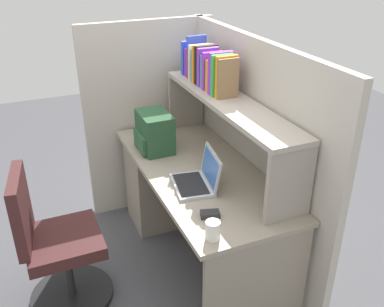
{
  "coord_description": "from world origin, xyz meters",
  "views": [
    {
      "loc": [
        2.26,
        -1.02,
        2.1
      ],
      "look_at": [
        0.0,
        -0.05,
        0.85
      ],
      "focal_mm": 40.44,
      "sensor_mm": 36.0,
      "label": 1
    }
  ],
  "objects_px": {
    "snack_canister": "(163,124)",
    "office_chair": "(55,250)",
    "computer_mouse": "(210,214)",
    "laptop": "(199,179)",
    "backpack": "(154,132)",
    "paper_cup": "(213,230)"
  },
  "relations": [
    {
      "from": "computer_mouse",
      "to": "office_chair",
      "type": "relative_size",
      "value": 0.11
    },
    {
      "from": "computer_mouse",
      "to": "snack_canister",
      "type": "xyz_separation_m",
      "value": [
        -1.18,
        0.15,
        0.05
      ]
    },
    {
      "from": "paper_cup",
      "to": "computer_mouse",
      "type": "bearing_deg",
      "value": 158.58
    },
    {
      "from": "computer_mouse",
      "to": "paper_cup",
      "type": "xyz_separation_m",
      "value": [
        0.17,
        -0.07,
        0.03
      ]
    },
    {
      "from": "computer_mouse",
      "to": "snack_canister",
      "type": "bearing_deg",
      "value": -170.68
    },
    {
      "from": "office_chair",
      "to": "computer_mouse",
      "type": "bearing_deg",
      "value": -112.95
    },
    {
      "from": "backpack",
      "to": "snack_canister",
      "type": "xyz_separation_m",
      "value": [
        -0.27,
        0.16,
        -0.07
      ]
    },
    {
      "from": "paper_cup",
      "to": "office_chair",
      "type": "xyz_separation_m",
      "value": [
        -0.66,
        -0.73,
        -0.39
      ]
    },
    {
      "from": "laptop",
      "to": "snack_canister",
      "type": "height_order",
      "value": "laptop"
    },
    {
      "from": "laptop",
      "to": "office_chair",
      "type": "xyz_separation_m",
      "value": [
        -0.16,
        -0.88,
        -0.39
      ]
    },
    {
      "from": "snack_canister",
      "to": "office_chair",
      "type": "relative_size",
      "value": 0.13
    },
    {
      "from": "computer_mouse",
      "to": "laptop",
      "type": "bearing_deg",
      "value": -176.62
    },
    {
      "from": "paper_cup",
      "to": "laptop",
      "type": "bearing_deg",
      "value": 163.68
    },
    {
      "from": "backpack",
      "to": "office_chair",
      "type": "xyz_separation_m",
      "value": [
        0.42,
        -0.79,
        -0.47
      ]
    },
    {
      "from": "backpack",
      "to": "paper_cup",
      "type": "xyz_separation_m",
      "value": [
        1.08,
        -0.06,
        -0.08
      ]
    },
    {
      "from": "laptop",
      "to": "backpack",
      "type": "xyz_separation_m",
      "value": [
        -0.59,
        -0.08,
        0.08
      ]
    },
    {
      "from": "backpack",
      "to": "snack_canister",
      "type": "distance_m",
      "value": 0.32
    },
    {
      "from": "paper_cup",
      "to": "office_chair",
      "type": "bearing_deg",
      "value": -131.94
    },
    {
      "from": "paper_cup",
      "to": "office_chair",
      "type": "distance_m",
      "value": 1.06
    },
    {
      "from": "backpack",
      "to": "computer_mouse",
      "type": "distance_m",
      "value": 0.91
    },
    {
      "from": "snack_canister",
      "to": "backpack",
      "type": "bearing_deg",
      "value": -31.06
    },
    {
      "from": "laptop",
      "to": "backpack",
      "type": "distance_m",
      "value": 0.6
    }
  ]
}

